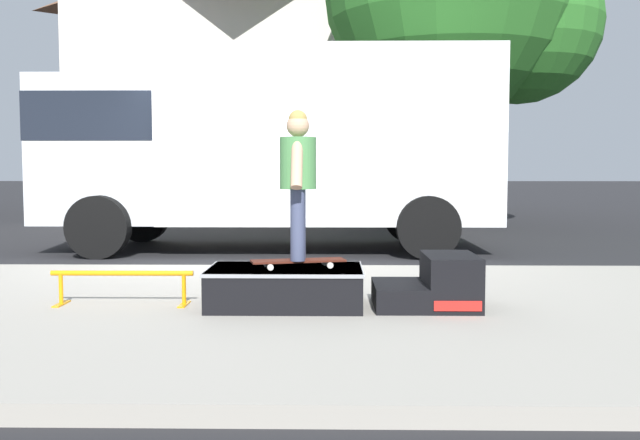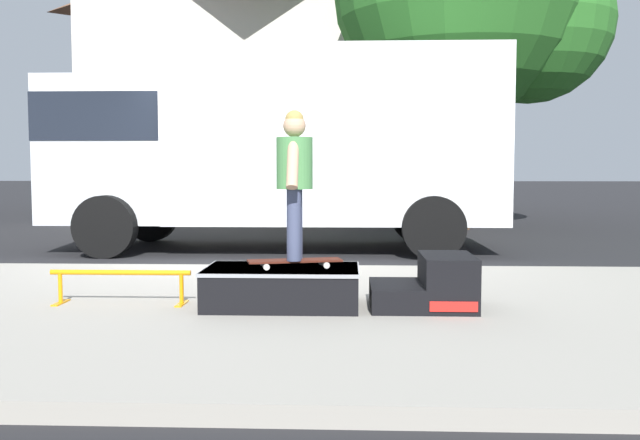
% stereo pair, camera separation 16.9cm
% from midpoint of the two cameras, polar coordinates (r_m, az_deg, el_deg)
% --- Properties ---
extents(ground_plane, '(140.00, 140.00, 0.00)m').
position_cam_midpoint_polar(ground_plane, '(9.05, -9.60, -3.95)').
color(ground_plane, black).
extents(sidewalk_slab, '(50.00, 5.00, 0.12)m').
position_cam_midpoint_polar(sidewalk_slab, '(6.16, -14.76, -7.27)').
color(sidewalk_slab, gray).
rests_on(sidewalk_slab, ground).
extents(skate_box, '(1.29, 0.80, 0.33)m').
position_cam_midpoint_polar(skate_box, '(5.87, -3.66, -5.36)').
color(skate_box, black).
rests_on(skate_box, sidewalk_slab).
extents(kicker_ramp, '(0.85, 0.73, 0.44)m').
position_cam_midpoint_polar(kicker_ramp, '(5.90, 8.51, -5.30)').
color(kicker_ramp, black).
rests_on(kicker_ramp, sidewalk_slab).
extents(grind_rail, '(1.21, 0.28, 0.29)m').
position_cam_midpoint_polar(grind_rail, '(6.17, -16.62, -4.72)').
color(grind_rail, orange).
rests_on(grind_rail, sidewalk_slab).
extents(skateboard, '(0.81, 0.39, 0.07)m').
position_cam_midpoint_polar(skateboard, '(5.81, -2.63, -3.38)').
color(skateboard, '#4C1E14').
rests_on(skateboard, skate_box).
extents(skater_kid, '(0.30, 0.63, 1.23)m').
position_cam_midpoint_polar(skater_kid, '(5.76, -2.65, 3.93)').
color(skater_kid, '#3F4766').
rests_on(skater_kid, skateboard).
extents(box_truck, '(6.91, 2.63, 3.05)m').
position_cam_midpoint_polar(box_truck, '(11.07, -4.70, 6.37)').
color(box_truck, silver).
rests_on(box_truck, ground).
extents(house_behind, '(9.54, 8.23, 8.40)m').
position_cam_midpoint_polar(house_behind, '(21.28, -5.36, 12.15)').
color(house_behind, beige).
rests_on(house_behind, ground).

